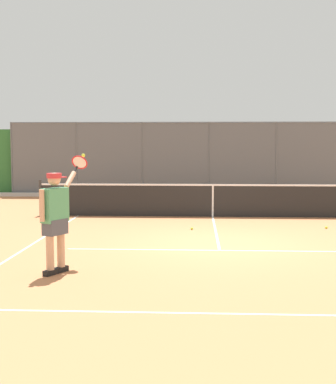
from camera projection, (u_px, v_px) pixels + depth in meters
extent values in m
plane|color=#C67A4C|center=(218.00, 244.00, 11.85)|extent=(60.00, 60.00, 0.00)
cube|color=white|center=(233.00, 314.00, 7.05)|extent=(7.98, 0.05, 0.01)
cube|color=white|center=(220.00, 250.00, 11.16)|extent=(6.23, 0.05, 0.01)
cube|color=white|center=(32.00, 244.00, 11.83)|extent=(0.05, 9.20, 0.01)
cube|color=white|center=(215.00, 230.00, 13.68)|extent=(0.05, 5.06, 0.01)
cylinder|color=#565B60|center=(276.00, 160.00, 21.76)|extent=(0.07, 0.07, 2.98)
cylinder|color=#565B60|center=(209.00, 160.00, 21.90)|extent=(0.07, 0.07, 2.98)
cylinder|color=#565B60|center=(142.00, 159.00, 22.04)|extent=(0.07, 0.07, 2.98)
cylinder|color=#565B60|center=(77.00, 159.00, 22.18)|extent=(0.07, 0.07, 2.98)
cylinder|color=#565B60|center=(12.00, 159.00, 22.32)|extent=(0.07, 0.07, 2.98)
cylinder|color=#565B60|center=(209.00, 123.00, 21.77)|extent=(15.93, 0.05, 0.05)
cube|color=#565B60|center=(209.00, 160.00, 21.90)|extent=(15.93, 0.02, 2.98)
cube|color=#2D6B33|center=(208.00, 162.00, 22.56)|extent=(18.93, 0.90, 2.70)
cube|color=silver|center=(209.00, 195.00, 21.85)|extent=(16.93, 0.18, 0.15)
cylinder|color=#2D2D2D|center=(41.00, 198.00, 16.41)|extent=(0.09, 0.09, 1.07)
cube|color=black|center=(213.00, 201.00, 16.15)|extent=(10.15, 0.02, 0.91)
cube|color=white|center=(213.00, 185.00, 16.11)|extent=(10.15, 0.04, 0.05)
cube|color=white|center=(213.00, 201.00, 16.15)|extent=(0.05, 0.04, 0.91)
cube|color=black|center=(50.00, 272.00, 9.10)|extent=(0.22, 0.28, 0.09)
cylinder|color=tan|center=(50.00, 246.00, 9.06)|extent=(0.13, 0.13, 0.78)
cube|color=black|center=(61.00, 269.00, 9.32)|extent=(0.22, 0.28, 0.09)
cylinder|color=tan|center=(61.00, 244.00, 9.28)|extent=(0.13, 0.13, 0.78)
cube|color=#474C56|center=(55.00, 227.00, 9.14)|extent=(0.39, 0.46, 0.26)
cube|color=#4C9E6B|center=(55.00, 205.00, 9.11)|extent=(0.41, 0.52, 0.56)
cylinder|color=tan|center=(42.00, 206.00, 8.85)|extent=(0.08, 0.08, 0.52)
cylinder|color=tan|center=(70.00, 180.00, 9.48)|extent=(0.15, 0.39, 0.29)
sphere|color=tan|center=(54.00, 179.00, 9.07)|extent=(0.22, 0.22, 0.22)
cylinder|color=red|center=(54.00, 176.00, 9.06)|extent=(0.33, 0.33, 0.08)
cube|color=red|center=(59.00, 177.00, 9.17)|extent=(0.25, 0.26, 0.02)
cylinder|color=black|center=(76.00, 170.00, 9.70)|extent=(0.06, 0.17, 0.13)
torus|color=red|center=(80.00, 162.00, 9.87)|extent=(0.32, 0.23, 0.26)
cylinder|color=silver|center=(80.00, 162.00, 9.87)|extent=(0.27, 0.18, 0.21)
sphere|color=#CCDB33|center=(83.00, 155.00, 10.04)|extent=(0.07, 0.07, 0.07)
sphere|color=#CCDB33|center=(326.00, 227.00, 13.95)|extent=(0.07, 0.07, 0.07)
sphere|color=#C1D138|center=(192.00, 229.00, 13.78)|extent=(0.07, 0.07, 0.07)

